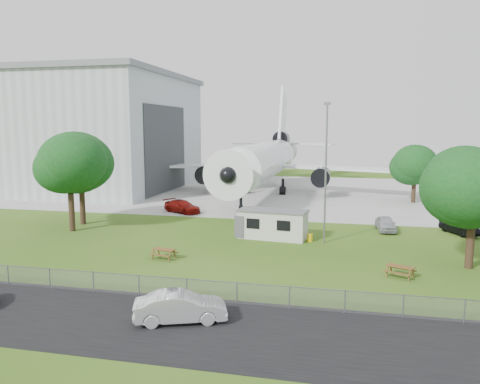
% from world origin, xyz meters
% --- Properties ---
extents(ground, '(160.00, 160.00, 0.00)m').
position_xyz_m(ground, '(0.00, 0.00, 0.00)').
color(ground, '#507226').
extents(asphalt_strip, '(120.00, 8.00, 0.02)m').
position_xyz_m(asphalt_strip, '(0.00, -13.00, 0.01)').
color(asphalt_strip, black).
rests_on(asphalt_strip, ground).
extents(concrete_apron, '(120.00, 46.00, 0.03)m').
position_xyz_m(concrete_apron, '(0.00, 38.00, 0.01)').
color(concrete_apron, '#B7B7B2').
rests_on(concrete_apron, ground).
extents(hangar, '(43.00, 31.00, 18.55)m').
position_xyz_m(hangar, '(-37.97, 36.00, 9.41)').
color(hangar, '#B2B7BC').
rests_on(hangar, ground).
extents(airliner, '(46.36, 47.73, 17.69)m').
position_xyz_m(airliner, '(-2.00, 35.86, 5.27)').
color(airliner, white).
rests_on(airliner, ground).
extents(site_cabin, '(6.88, 3.39, 2.62)m').
position_xyz_m(site_cabin, '(3.58, 6.90, 1.31)').
color(site_cabin, beige).
rests_on(site_cabin, ground).
extents(picnic_west, '(2.08, 1.85, 0.76)m').
position_xyz_m(picnic_west, '(-3.59, -1.58, 0.00)').
color(picnic_west, brown).
rests_on(picnic_west, ground).
extents(picnic_east, '(2.27, 2.13, 0.76)m').
position_xyz_m(picnic_east, '(13.63, -2.28, 0.00)').
color(picnic_east, brown).
rests_on(picnic_east, ground).
extents(fence, '(58.00, 0.04, 1.30)m').
position_xyz_m(fence, '(0.00, -9.50, 0.00)').
color(fence, gray).
rests_on(fence, ground).
extents(lamp_mast, '(0.16, 0.16, 12.00)m').
position_xyz_m(lamp_mast, '(8.20, 6.20, 6.00)').
color(lamp_mast, slate).
rests_on(lamp_mast, ground).
extents(tree_west_big, '(7.75, 7.75, 9.88)m').
position_xyz_m(tree_west_big, '(-16.74, 8.81, 6.00)').
color(tree_west_big, '#382619').
rests_on(tree_west_big, ground).
extents(tree_west_small, '(6.94, 6.94, 9.79)m').
position_xyz_m(tree_west_small, '(-15.98, 5.62, 6.30)').
color(tree_west_small, '#382619').
rests_on(tree_west_small, ground).
extents(tree_east_front, '(6.65, 6.65, 9.31)m').
position_xyz_m(tree_east_front, '(18.67, 0.93, 5.97)').
color(tree_east_front, '#382619').
rests_on(tree_east_front, ground).
extents(tree_far_apron, '(6.78, 6.78, 8.25)m').
position_xyz_m(tree_far_apron, '(18.86, 31.08, 4.85)').
color(tree_far_apron, '#382619').
rests_on(tree_far_apron, ground).
extents(car_centre_sedan, '(5.05, 3.22, 1.57)m').
position_xyz_m(car_centre_sedan, '(1.70, -12.49, 0.79)').
color(car_centre_sedan, silver).
rests_on(car_centre_sedan, ground).
extents(car_ne_hatch, '(2.02, 4.21, 1.39)m').
position_xyz_m(car_ne_hatch, '(13.84, 12.29, 0.69)').
color(car_ne_hatch, '#A7A9AE').
rests_on(car_ne_hatch, ground).
extents(car_ne_sedan, '(3.17, 4.46, 1.40)m').
position_xyz_m(car_ne_sedan, '(20.51, 12.31, 0.70)').
color(car_ne_sedan, black).
rests_on(car_ne_sedan, ground).
extents(car_apron_van, '(5.41, 4.27, 1.47)m').
position_xyz_m(car_apron_van, '(-8.87, 17.30, 0.73)').
color(car_apron_van, maroon).
rests_on(car_apron_van, ground).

